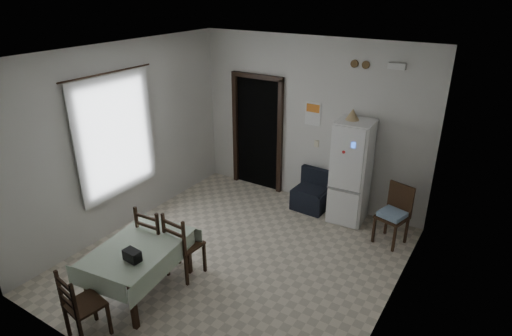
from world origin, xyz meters
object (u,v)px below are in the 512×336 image
at_px(dining_chair_far_left, 158,236).
at_px(dining_chair_near_head, 85,303).
at_px(fridge, 351,172).
at_px(navy_seat, 311,191).
at_px(corner_chair, 392,216).
at_px(dining_table, 141,268).
at_px(dining_chair_far_right, 185,243).

height_order(dining_chair_far_left, dining_chair_near_head, dining_chair_far_left).
relative_size(fridge, navy_seat, 2.49).
height_order(fridge, corner_chair, fridge).
bearing_deg(navy_seat, dining_chair_far_left, -109.39).
relative_size(fridge, dining_chair_far_left, 1.74).
bearing_deg(dining_table, navy_seat, 66.76).
height_order(fridge, dining_chair_far_right, fridge).
bearing_deg(corner_chair, navy_seat, -177.26).
distance_m(navy_seat, dining_chair_far_right, 2.66).
xyz_separation_m(fridge, dining_table, (-1.57, -3.14, -0.52)).
bearing_deg(dining_chair_far_right, navy_seat, -101.35).
bearing_deg(corner_chair, dining_chair_near_head, -106.78).
xyz_separation_m(dining_chair_far_left, dining_chair_far_right, (0.41, 0.07, -0.01)).
xyz_separation_m(dining_table, dining_chair_far_left, (-0.16, 0.50, 0.15)).
distance_m(dining_chair_far_right, dining_chair_near_head, 1.45).
bearing_deg(dining_chair_near_head, dining_chair_far_left, -71.60).
bearing_deg(dining_chair_far_left, fridge, -126.63).
relative_size(fridge, corner_chair, 1.85).
relative_size(dining_chair_far_right, dining_chair_near_head, 1.08).
bearing_deg(dining_chair_far_left, dining_table, 104.82).
height_order(corner_chair, dining_table, corner_chair).
xyz_separation_m(fridge, dining_chair_far_left, (-1.73, -2.64, -0.37)).
relative_size(navy_seat, dining_table, 0.52).
height_order(corner_chair, dining_chair_near_head, corner_chair).
xyz_separation_m(corner_chair, dining_chair_near_head, (-2.32, -3.67, -0.02)).
height_order(dining_table, dining_chair_far_right, dining_chair_far_right).
bearing_deg(dining_chair_far_left, corner_chair, -141.13).
bearing_deg(fridge, navy_seat, 175.83).
bearing_deg(dining_chair_far_right, dining_chair_near_head, 85.00).
height_order(fridge, dining_chair_near_head, fridge).
bearing_deg(fridge, corner_chair, -26.91).
bearing_deg(dining_chair_near_head, corner_chair, -112.84).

